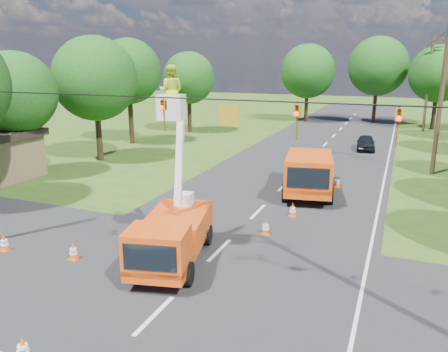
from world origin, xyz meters
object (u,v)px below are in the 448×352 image
at_px(traffic_cone_2, 266,227).
at_px(ground_worker, 137,260).
at_px(distant_car, 366,143).
at_px(traffic_cone_7, 337,182).
at_px(second_truck, 309,172).
at_px(tree_far_a, 308,71).
at_px(tree_left_c, 15,93).
at_px(tree_left_d, 95,79).
at_px(traffic_cone_3, 293,210).
at_px(tree_far_c, 439,74).
at_px(pole_right_far, 428,83).
at_px(tree_far_b, 378,66).
at_px(traffic_cone_0, 23,349).
at_px(traffic_cone_4, 73,251).
at_px(pole_right_mid, 441,97).
at_px(tree_left_f, 189,78).
at_px(bucket_truck, 172,223).
at_px(tree_left_e, 128,72).
at_px(traffic_cone_5, 4,243).

bearing_deg(traffic_cone_2, ground_worker, -115.95).
distance_m(distant_car, traffic_cone_7, 12.72).
bearing_deg(second_truck, tree_far_a, 91.47).
xyz_separation_m(traffic_cone_7, tree_left_c, (-19.54, -5.11, 5.08)).
bearing_deg(tree_far_a, tree_left_d, -109.65).
height_order(traffic_cone_3, tree_far_c, tree_far_c).
xyz_separation_m(traffic_cone_7, tree_far_c, (6.46, 27.89, 5.70)).
distance_m(ground_worker, pole_right_far, 41.87).
distance_m(tree_far_b, tree_far_c, 7.20).
height_order(tree_left_c, tree_far_c, tree_far_c).
xyz_separation_m(ground_worker, tree_far_a, (-3.40, 43.41, 5.33)).
height_order(traffic_cone_0, tree_far_c, tree_far_c).
bearing_deg(tree_far_b, traffic_cone_4, -99.94).
bearing_deg(pole_right_far, pole_right_mid, -90.00).
distance_m(traffic_cone_3, tree_far_a, 36.06).
relative_size(tree_far_a, tree_far_b, 0.92).
xyz_separation_m(traffic_cone_2, pole_right_far, (7.29, 34.63, 4.75)).
xyz_separation_m(traffic_cone_3, traffic_cone_7, (1.28, 6.06, 0.00)).
bearing_deg(tree_left_f, tree_far_a, 52.99).
xyz_separation_m(distant_car, traffic_cone_2, (-2.39, -21.45, -0.27)).
height_order(traffic_cone_3, tree_left_f, tree_left_f).
relative_size(bucket_truck, traffic_cone_2, 10.25).
bearing_deg(traffic_cone_4, bucket_truck, 18.72).
height_order(traffic_cone_7, tree_left_d, tree_left_d).
relative_size(ground_worker, tree_left_f, 0.21).
bearing_deg(tree_left_e, tree_left_d, -75.58).
distance_m(traffic_cone_5, tree_far_b, 46.98).
xyz_separation_m(traffic_cone_5, traffic_cone_7, (11.02, 14.34, 0.00)).
height_order(traffic_cone_7, tree_left_e, tree_left_e).
xyz_separation_m(traffic_cone_3, tree_left_f, (-16.56, 21.94, 5.33)).
bearing_deg(traffic_cone_7, traffic_cone_0, -104.79).
relative_size(pole_right_mid, tree_far_c, 1.09).
height_order(tree_left_d, tree_far_c, tree_left_d).
xyz_separation_m(bucket_truck, traffic_cone_0, (-0.78, -6.40, -1.23)).
distance_m(traffic_cone_3, traffic_cone_5, 12.79).
distance_m(traffic_cone_5, tree_left_e, 24.68).
relative_size(bucket_truck, traffic_cone_3, 10.25).
bearing_deg(pole_right_far, bucket_truck, -104.14).
bearing_deg(traffic_cone_2, traffic_cone_3, 78.40).
distance_m(pole_right_mid, pole_right_far, 20.00).
height_order(ground_worker, distant_car, ground_worker).
xyz_separation_m(tree_left_c, tree_far_a, (11.50, 34.00, 0.75)).
height_order(traffic_cone_0, traffic_cone_7, same).
bearing_deg(tree_far_c, tree_left_e, -142.75).
xyz_separation_m(traffic_cone_3, tree_left_d, (-16.76, 6.94, 5.77)).
height_order(pole_right_mid, tree_far_a, pole_right_mid).
height_order(second_truck, pole_right_mid, pole_right_mid).
bearing_deg(second_truck, ground_worker, -115.08).
height_order(traffic_cone_0, pole_right_mid, pole_right_mid).
height_order(tree_left_d, tree_left_f, tree_left_d).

